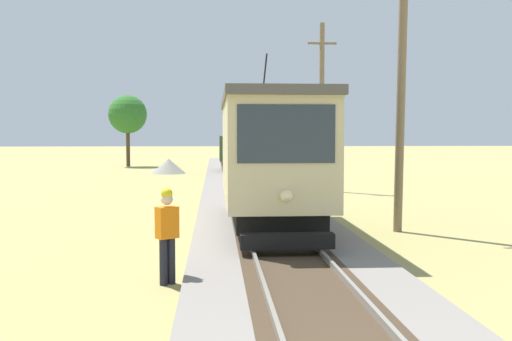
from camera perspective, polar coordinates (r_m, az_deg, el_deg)
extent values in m
cube|color=beige|center=(16.64, 1.27, 1.93)|extent=(2.50, 8.00, 2.60)
cube|color=#56514C|center=(16.66, 1.28, 6.78)|extent=(2.60, 8.32, 0.22)
cube|color=black|center=(16.76, 1.26, -3.48)|extent=(2.10, 7.04, 0.44)
cube|color=#2D3842|center=(12.64, 2.94, 3.54)|extent=(2.10, 0.03, 1.25)
cube|color=#2D3842|center=(16.80, 5.57, 3.17)|extent=(0.02, 6.72, 1.04)
sphere|color=#F4EAB2|center=(12.67, 2.94, -2.44)|extent=(0.28, 0.28, 0.28)
cylinder|color=black|center=(18.31, 0.82, 9.03)|extent=(0.05, 1.67, 1.19)
cube|color=black|center=(12.66, 3.01, -6.78)|extent=(2.00, 0.36, 0.32)
cylinder|color=black|center=(14.55, 2.07, -4.55)|extent=(1.54, 0.80, 0.80)
cylinder|color=black|center=(18.98, 0.65, -2.66)|extent=(1.54, 0.80, 0.80)
cube|color=#384C33|center=(41.79, -1.88, 2.17)|extent=(2.40, 5.20, 1.70)
cube|color=black|center=(41.83, -1.88, 0.70)|extent=(2.02, 4.78, 0.38)
cylinder|color=black|center=(40.28, -1.80, 0.59)|extent=(1.54, 0.76, 0.76)
cylinder|color=black|center=(43.39, -1.96, 0.80)|extent=(1.54, 0.76, 0.76)
cylinder|color=#7A664C|center=(17.06, 13.78, 7.47)|extent=(0.24, 0.53, 7.94)
cylinder|color=#7A664C|center=(29.00, 6.33, 6.03)|extent=(0.24, 0.25, 8.09)
cube|color=#7A664C|center=(29.30, 6.37, 12.05)|extent=(1.40, 0.10, 0.10)
cylinder|color=silver|center=(29.22, 5.28, 12.28)|extent=(0.08, 0.08, 0.10)
cylinder|color=silver|center=(29.42, 7.45, 12.20)|extent=(0.08, 0.08, 0.10)
cone|color=gray|center=(41.96, -8.40, 0.43)|extent=(2.44, 2.44, 1.04)
cylinder|color=black|center=(11.09, -8.88, -8.67)|extent=(0.15, 0.15, 0.86)
cylinder|color=black|center=(11.16, -8.15, -8.58)|extent=(0.15, 0.15, 0.86)
cube|color=orange|center=(11.00, -8.55, -4.96)|extent=(0.45, 0.41, 0.58)
sphere|color=beige|center=(10.94, -8.57, -2.73)|extent=(0.22, 0.22, 0.22)
sphere|color=yellow|center=(10.93, -8.57, -2.21)|extent=(0.21, 0.21, 0.21)
cylinder|color=#4C3823|center=(51.53, -12.20, 2.16)|extent=(0.32, 0.32, 3.21)
sphere|color=#2D6B28|center=(51.54, -12.24, 5.30)|extent=(3.25, 3.25, 3.25)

